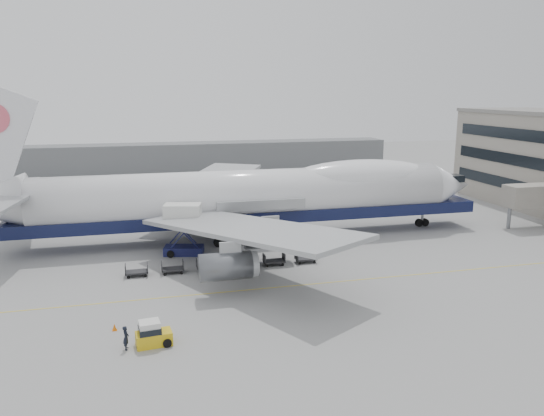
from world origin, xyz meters
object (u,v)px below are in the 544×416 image
object	(u,v)px
catering_truck	(183,226)
ground_worker	(126,338)
baggage_tug	(152,335)
airliner	(252,195)

from	to	relation	value
catering_truck	ground_worker	xyz separation A→B (m)	(-6.14, -22.47, -2.51)
baggage_tug	ground_worker	world-z (taller)	baggage_tug
catering_truck	baggage_tug	xyz separation A→B (m)	(-4.25, -22.28, -2.57)
baggage_tug	ground_worker	bearing A→B (deg)	179.59
airliner	catering_truck	world-z (taller)	airliner
catering_truck	baggage_tug	bearing A→B (deg)	-87.40
catering_truck	ground_worker	bearing A→B (deg)	-91.88
airliner	ground_worker	distance (m)	31.87
catering_truck	ground_worker	distance (m)	23.43
catering_truck	ground_worker	world-z (taller)	catering_truck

